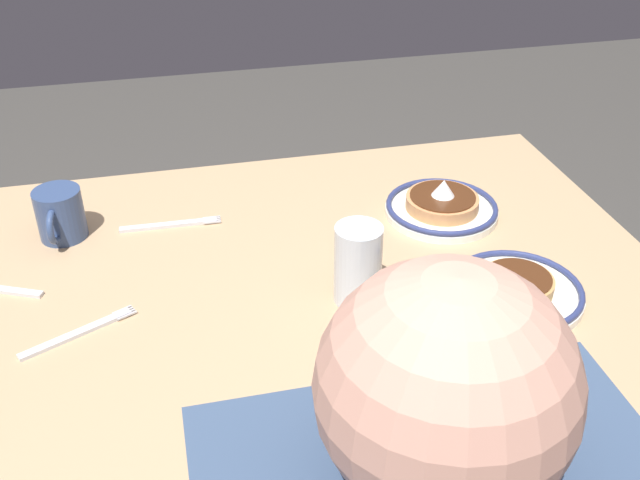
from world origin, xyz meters
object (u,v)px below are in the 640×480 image
object	(u,v)px
plate_near_main	(442,206)
fork_near	(79,333)
plate_center_pancakes	(516,290)
drinking_glass	(358,268)
fork_far	(171,225)
cell_phone	(423,388)
coffee_mug	(60,214)

from	to	relation	value
plate_near_main	fork_near	xyz separation A→B (m)	(0.65, 0.21, -0.02)
plate_center_pancakes	drinking_glass	bearing A→B (deg)	-12.63
drinking_glass	plate_near_main	bearing A→B (deg)	-136.14
fork_far	plate_near_main	bearing A→B (deg)	171.54
cell_phone	fork_near	size ratio (longest dim) A/B	0.85
plate_center_pancakes	fork_far	distance (m)	0.62
plate_near_main	cell_phone	xyz separation A→B (m)	(0.19, 0.43, -0.01)
plate_near_main	coffee_mug	world-z (taller)	coffee_mug
drinking_glass	cell_phone	size ratio (longest dim) A/B	0.91
plate_center_pancakes	coffee_mug	distance (m)	0.79
coffee_mug	fork_near	world-z (taller)	coffee_mug
cell_phone	fork_near	bearing A→B (deg)	-6.88
plate_near_main	plate_center_pancakes	size ratio (longest dim) A/B	0.99
cell_phone	plate_near_main	bearing A→B (deg)	-94.42
fork_near	fork_far	bearing A→B (deg)	-118.50
plate_near_main	plate_center_pancakes	distance (m)	0.27
plate_center_pancakes	fork_far	size ratio (longest dim) A/B	1.15
drinking_glass	fork_near	bearing A→B (deg)	-1.25
plate_near_main	fork_far	bearing A→B (deg)	-8.46
cell_phone	fork_near	world-z (taller)	cell_phone
coffee_mug	drinking_glass	distance (m)	0.55
plate_center_pancakes	fork_far	world-z (taller)	plate_center_pancakes
plate_near_main	drinking_glass	distance (m)	0.31
plate_near_main	fork_near	distance (m)	0.68
plate_near_main	fork_near	size ratio (longest dim) A/B	1.24
fork_far	plate_center_pancakes	bearing A→B (deg)	146.40
plate_near_main	cell_phone	bearing A→B (deg)	66.06
drinking_glass	cell_phone	bearing A→B (deg)	98.35
plate_center_pancakes	coffee_mug	bearing A→B (deg)	-26.38
drinking_glass	coffee_mug	bearing A→B (deg)	-32.65
plate_center_pancakes	plate_near_main	bearing A→B (deg)	-85.51
plate_center_pancakes	drinking_glass	size ratio (longest dim) A/B	1.61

